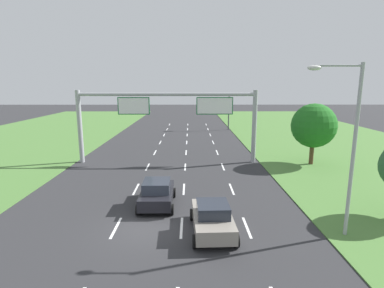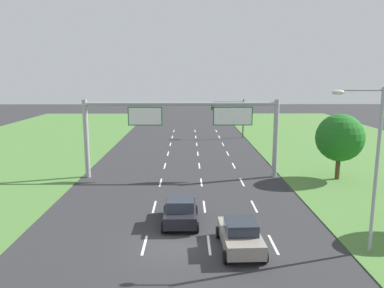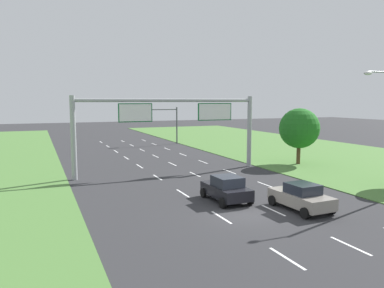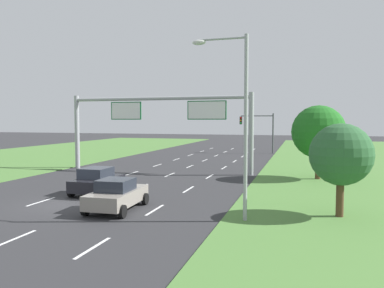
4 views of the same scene
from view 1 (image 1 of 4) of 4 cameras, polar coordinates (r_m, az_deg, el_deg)
name	(u,v)px [view 1 (image 1 of 4)]	position (r m, az deg, el deg)	size (l,w,h in m)	color
ground_plane	(149,228)	(16.75, -8.23, -15.48)	(200.00, 200.00, 0.00)	#2D2D30
lane_dashes_inner_left	(148,167)	(28.12, -8.47, -4.34)	(0.14, 62.40, 0.01)	white
lane_dashes_inner_right	(185,167)	(27.84, -1.30, -4.37)	(0.14, 62.40, 0.01)	white
lane_dashes_slip	(223,167)	(28.00, 5.90, -4.34)	(0.14, 62.40, 0.01)	white
car_near_red	(212,218)	(15.79, 3.91, -13.87)	(2.32, 4.12, 1.63)	gray
car_lead_silver	(157,193)	(19.11, -6.68, -9.26)	(2.22, 3.91, 1.68)	black
sign_gantry	(169,112)	(28.76, -4.33, 6.02)	(17.24, 0.44, 7.00)	#9EA0A5
traffic_light_mast	(217,107)	(50.36, 4.82, 7.07)	(4.76, 0.49, 5.60)	#47494F
street_lamp	(347,137)	(15.98, 27.46, 1.25)	(2.61, 0.32, 8.50)	#9EA0A5
roadside_tree_mid	(314,126)	(30.15, 22.17, 3.25)	(4.12, 4.12, 5.81)	#513823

